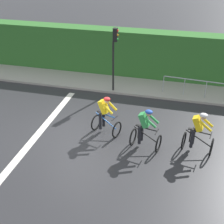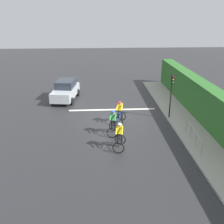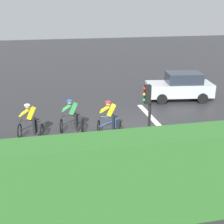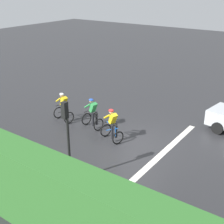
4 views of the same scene
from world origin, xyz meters
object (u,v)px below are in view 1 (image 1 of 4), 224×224
Objects in this scene: cyclist_lead at (198,133)px; pedestrian_railing_kerbside at (195,84)px; traffic_light_near_crossing at (114,51)px; cyclist_second at (145,130)px; cyclist_mid at (105,116)px.

cyclist_lead is 4.39m from pedestrian_railing_kerbside.
cyclist_second is at bearing 27.55° from traffic_light_near_crossing.
traffic_light_near_crossing is at bearing -171.56° from cyclist_mid.
traffic_light_near_crossing is at bearing -85.75° from pedestrian_railing_kerbside.
cyclist_lead is at bearing 97.27° from cyclist_second.
cyclist_second reaches higher than pedestrian_railing_kerbside.
cyclist_second is at bearing -20.79° from pedestrian_railing_kerbside.
cyclist_mid is at bearing -40.61° from pedestrian_railing_kerbside.
cyclist_mid is (-0.35, -3.61, 0.00)m from cyclist_lead.
traffic_light_near_crossing reaches higher than cyclist_second.
cyclist_mid is at bearing -95.51° from cyclist_lead.
cyclist_mid is 0.50× the size of traffic_light_near_crossing.
cyclist_mid is at bearing -109.14° from cyclist_second.
cyclist_mid is 5.32m from pedestrian_railing_kerbside.
pedestrian_railing_kerbside is at bearing 159.21° from cyclist_second.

